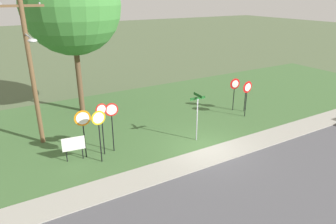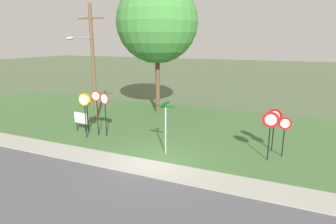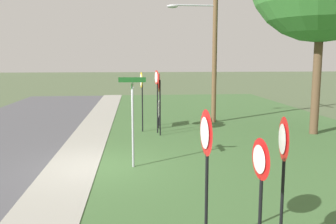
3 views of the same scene
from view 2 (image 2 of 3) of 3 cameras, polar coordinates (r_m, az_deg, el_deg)
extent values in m
plane|color=#4C5B3D|center=(14.18, -2.88, -9.85)|extent=(160.00, 160.00, 0.00)
cube|color=#4C4C51|center=(10.63, -15.15, -19.16)|extent=(44.00, 6.40, 0.01)
cube|color=#99968C|center=(13.53, -4.41, -10.97)|extent=(44.00, 1.60, 0.06)
cube|color=#3D6033|center=(19.39, 5.04, -3.17)|extent=(44.00, 12.00, 0.04)
cylinder|color=black|center=(17.73, -12.34, -1.00)|extent=(0.06, 0.06, 2.39)
cylinder|color=red|center=(17.44, -12.62, 2.60)|extent=(0.69, 0.13, 0.69)
cylinder|color=white|center=(17.43, -12.65, 2.59)|extent=(0.53, 0.09, 0.54)
cylinder|color=black|center=(17.73, -16.15, -1.23)|extent=(0.06, 0.06, 2.40)
cylinder|color=gold|center=(17.44, -16.49, 2.38)|extent=(0.70, 0.09, 0.70)
cylinder|color=white|center=(17.43, -16.53, 2.37)|extent=(0.54, 0.06, 0.55)
cylinder|color=black|center=(17.98, -13.91, -0.67)|extent=(0.06, 0.06, 2.53)
cylinder|color=red|center=(17.69, -14.22, 3.12)|extent=(0.60, 0.13, 0.61)
cylinder|color=white|center=(17.67, -14.25, 3.11)|extent=(0.47, 0.09, 0.48)
cylinder|color=black|center=(18.70, -15.79, -0.73)|extent=(0.06, 0.06, 2.21)
cylinder|color=orange|center=(18.44, -16.08, 2.38)|extent=(0.79, 0.11, 0.80)
cylinder|color=white|center=(18.42, -16.11, 2.37)|extent=(0.62, 0.07, 0.62)
cylinder|color=black|center=(15.43, 22.06, -5.11)|extent=(0.06, 0.06, 1.82)
cone|color=red|center=(15.15, 22.35, -2.13)|extent=(0.66, 0.08, 0.66)
cone|color=white|center=(15.13, 22.35, -2.15)|extent=(0.45, 0.05, 0.45)
cylinder|color=black|center=(14.70, 19.55, -5.16)|extent=(0.06, 0.06, 2.13)
cone|color=red|center=(14.39, 19.86, -1.49)|extent=(0.79, 0.08, 0.79)
cone|color=white|center=(14.37, 19.85, -1.51)|extent=(0.54, 0.05, 0.54)
cylinder|color=black|center=(15.97, 20.27, -3.94)|extent=(0.06, 0.06, 2.02)
cone|color=red|center=(15.68, 20.54, -0.73)|extent=(0.75, 0.16, 0.76)
cone|color=silver|center=(15.66, 20.54, -0.75)|extent=(0.51, 0.10, 0.52)
cylinder|color=#9EA0A8|center=(14.58, -0.48, -3.89)|extent=(0.07, 0.07, 2.42)
cylinder|color=#9EA0A8|center=(14.25, -0.49, 0.80)|extent=(0.09, 0.09, 0.03)
cube|color=#19511E|center=(14.24, -0.49, 1.04)|extent=(0.96, 0.07, 0.15)
cube|color=#19511E|center=(14.20, -0.50, 1.70)|extent=(0.06, 0.82, 0.15)
cylinder|color=brown|center=(21.46, -14.72, 9.33)|extent=(0.24, 0.24, 8.21)
cube|color=brown|center=(21.45, -15.26, 17.65)|extent=(2.10, 0.12, 0.12)
cylinder|color=gray|center=(21.99, -17.09, 17.70)|extent=(0.09, 0.09, 0.10)
cylinder|color=gray|center=(20.95, -13.36, 18.14)|extent=(0.09, 0.09, 0.10)
cylinder|color=#9EA0A8|center=(20.56, -16.95, 14.05)|extent=(0.08, 2.17, 0.08)
ellipsoid|color=#B7B7BC|center=(19.74, -19.02, 13.75)|extent=(0.40, 0.56, 0.18)
cylinder|color=black|center=(19.54, -17.71, -2.76)|extent=(0.05, 0.05, 0.55)
cylinder|color=black|center=(18.99, -16.17, -3.13)|extent=(0.05, 0.05, 0.55)
cube|color=white|center=(19.10, -17.08, -1.15)|extent=(1.09, 0.17, 0.70)
cylinder|color=brown|center=(23.05, -2.09, 6.72)|extent=(0.36, 0.36, 5.53)
sphere|color=#3D7F38|center=(22.90, -2.19, 17.54)|extent=(6.27, 6.27, 6.27)
camera|label=1|loc=(15.16, -68.88, 13.21)|focal=32.75mm
camera|label=3|loc=(13.92, 44.63, -0.04)|focal=38.66mm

